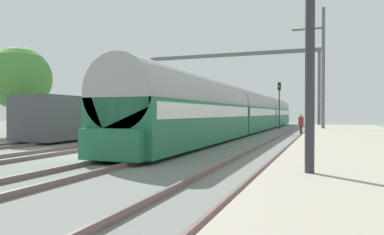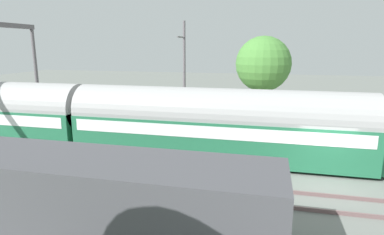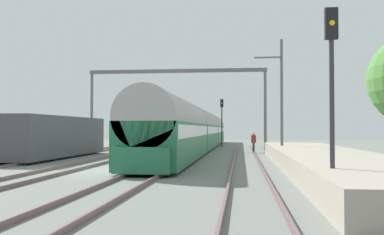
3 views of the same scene
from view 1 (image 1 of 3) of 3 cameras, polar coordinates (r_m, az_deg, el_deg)
ground at (r=16.12m, az=-14.01°, el=-5.70°), size 120.00×120.00×0.00m
track_west at (r=17.44m, az=-19.98°, el=-4.97°), size 1.52×60.00×0.16m
track_east at (r=14.99m, az=-7.05°, el=-5.86°), size 1.52×60.00×0.16m
track_far_east at (r=13.55m, az=9.73°, el=-6.56°), size 1.52×60.00×0.16m
platform at (r=15.32m, az=25.40°, el=-4.39°), size 4.40×28.00×0.90m
passenger_train at (r=35.73m, az=9.36°, el=0.97°), size 2.93×49.20×3.82m
freight_car at (r=26.87m, az=-15.15°, el=-0.01°), size 2.80×13.00×2.70m
person_crossing at (r=29.54m, az=17.03°, el=-0.82°), size 0.41×0.25×1.73m
railway_signal_far at (r=42.62m, az=13.77°, el=2.86°), size 0.36×0.30×5.37m
catenary_gantry at (r=36.44m, az=5.95°, el=7.26°), size 17.55×0.28×7.86m
catenary_pole_east_mid at (r=22.46m, az=20.11°, el=6.68°), size 1.90×0.20×8.00m
tree_west_background at (r=31.29m, az=-25.86°, el=5.65°), size 4.93×4.93×7.00m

